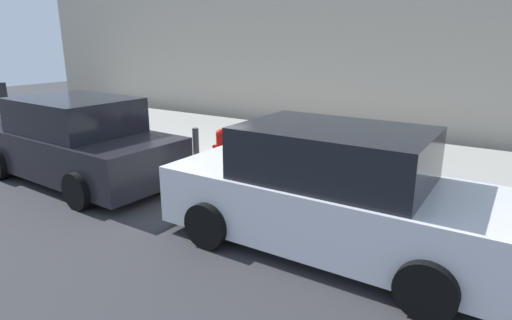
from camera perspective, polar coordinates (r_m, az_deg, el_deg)
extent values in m
plane|color=#333335|center=(9.45, -10.83, -1.07)|extent=(40.00, 40.00, 0.00)
cube|color=#9E9B93|center=(11.30, -2.14, 2.39)|extent=(18.00, 5.00, 0.14)
cube|color=#9EA0A8|center=(7.68, 15.86, -1.77)|extent=(0.46, 0.25, 0.66)
cube|color=black|center=(7.68, 15.86, -1.77)|extent=(0.45, 0.08, 0.67)
cylinder|color=gray|center=(7.48, 17.47, 1.44)|extent=(0.02, 0.02, 0.29)
cylinder|color=gray|center=(7.62, 14.81, 1.90)|extent=(0.02, 0.02, 0.29)
cylinder|color=black|center=(7.52, 16.22, 2.76)|extent=(0.38, 0.06, 0.02)
cylinder|color=black|center=(7.71, 17.02, -4.21)|extent=(0.05, 0.02, 0.04)
cylinder|color=black|center=(7.84, 14.37, -3.64)|extent=(0.05, 0.02, 0.04)
cube|color=red|center=(7.83, 12.07, -1.18)|extent=(0.41, 0.25, 0.65)
cube|color=black|center=(7.83, 12.07, -1.18)|extent=(0.40, 0.07, 0.66)
cylinder|color=gray|center=(7.65, 13.39, 1.70)|extent=(0.02, 0.02, 0.21)
cylinder|color=gray|center=(7.78, 11.15, 2.08)|extent=(0.02, 0.02, 0.21)
cylinder|color=black|center=(7.69, 12.31, 2.66)|extent=(0.33, 0.05, 0.02)
cylinder|color=black|center=(7.86, 13.07, -3.52)|extent=(0.05, 0.02, 0.04)
cylinder|color=black|center=(7.99, 10.83, -3.05)|extent=(0.05, 0.02, 0.04)
cube|color=#0F606B|center=(8.01, 8.45, -1.06)|extent=(0.42, 0.27, 0.53)
cube|color=black|center=(8.01, 8.45, -1.06)|extent=(0.42, 0.05, 0.54)
cylinder|color=gray|center=(7.86, 9.71, 0.73)|extent=(0.02, 0.02, 0.04)
cylinder|color=gray|center=(8.00, 7.38, 1.09)|extent=(0.02, 0.02, 0.04)
cylinder|color=black|center=(7.92, 8.54, 1.05)|extent=(0.35, 0.03, 0.02)
cylinder|color=black|center=(8.02, 9.57, -2.92)|extent=(0.04, 0.02, 0.04)
cylinder|color=black|center=(8.15, 7.21, -2.50)|extent=(0.04, 0.02, 0.04)
cube|color=maroon|center=(8.27, 5.03, 0.30)|extent=(0.49, 0.21, 0.72)
cube|color=black|center=(8.27, 5.03, 0.30)|extent=(0.50, 0.04, 0.74)
cylinder|color=gray|center=(8.08, 6.44, 2.68)|extent=(0.02, 0.02, 0.04)
cylinder|color=gray|center=(8.27, 3.77, 3.06)|extent=(0.02, 0.02, 0.04)
cylinder|color=black|center=(8.17, 5.10, 3.01)|extent=(0.43, 0.03, 0.02)
cylinder|color=black|center=(8.27, 6.32, -2.19)|extent=(0.04, 0.02, 0.04)
cylinder|color=black|center=(8.46, 3.65, -1.70)|extent=(0.04, 0.02, 0.04)
cube|color=navy|center=(8.61, 1.98, 1.09)|extent=(0.42, 0.25, 0.75)
cube|color=black|center=(8.61, 1.98, 1.09)|extent=(0.41, 0.07, 0.76)
cylinder|color=gray|center=(8.42, 3.07, 4.45)|extent=(0.02, 0.02, 0.32)
cylinder|color=gray|center=(8.57, 0.98, 4.67)|extent=(0.02, 0.02, 0.32)
cylinder|color=black|center=(8.46, 2.03, 5.61)|extent=(0.34, 0.05, 0.02)
cylinder|color=black|center=(8.64, 3.01, -1.31)|extent=(0.05, 0.02, 0.04)
cylinder|color=black|center=(8.79, 0.93, -0.99)|extent=(0.05, 0.02, 0.04)
cube|color=black|center=(8.85, -1.14, 1.28)|extent=(0.42, 0.28, 0.68)
cube|color=black|center=(8.85, -1.14, 1.28)|extent=(0.41, 0.08, 0.70)
cylinder|color=gray|center=(8.64, -0.26, 4.05)|extent=(0.02, 0.02, 0.23)
cylinder|color=gray|center=(8.85, -2.03, 4.33)|extent=(0.02, 0.02, 0.23)
cylinder|color=black|center=(8.72, -1.16, 4.93)|extent=(0.34, 0.05, 0.02)
cylinder|color=black|center=(8.83, -0.22, -0.90)|extent=(0.05, 0.02, 0.04)
cylinder|color=black|center=(9.04, -2.01, -0.51)|extent=(0.05, 0.02, 0.04)
cylinder|color=red|center=(9.24, -4.78, 1.53)|extent=(0.20, 0.20, 0.58)
sphere|color=red|center=(9.16, -4.83, 3.58)|extent=(0.21, 0.21, 0.21)
cylinder|color=red|center=(9.33, -5.52, 1.82)|extent=(0.09, 0.10, 0.09)
cylinder|color=red|center=(9.15, -4.04, 1.58)|extent=(0.09, 0.10, 0.09)
cylinder|color=#333338|center=(9.47, -8.15, 2.19)|extent=(0.14, 0.14, 0.71)
cube|color=silver|center=(5.71, 10.11, -6.35)|extent=(4.55, 1.73, 0.82)
cube|color=black|center=(5.47, 10.49, 0.93)|extent=(2.37, 1.59, 0.67)
cylinder|color=black|center=(5.79, -6.61, -8.75)|extent=(0.64, 0.22, 0.64)
cylinder|color=black|center=(7.11, 2.26, -3.83)|extent=(0.64, 0.22, 0.64)
cylinder|color=black|center=(4.74, 22.06, -15.93)|extent=(0.64, 0.22, 0.64)
cylinder|color=black|center=(6.29, 25.20, -8.18)|extent=(0.64, 0.22, 0.64)
cube|color=black|center=(9.11, -22.84, 1.08)|extent=(4.52, 2.03, 0.81)
cube|color=black|center=(8.96, -23.35, 5.63)|extent=(2.38, 1.79, 0.66)
cylinder|color=black|center=(10.79, -22.49, 1.87)|extent=(0.65, 0.25, 0.64)
cylinder|color=black|center=(7.58, -22.91, -3.86)|extent=(0.65, 0.25, 0.64)
cylinder|color=black|center=(8.64, -12.49, -0.58)|extent=(0.65, 0.25, 0.64)
cylinder|color=black|center=(12.84, -29.19, 3.15)|extent=(0.64, 0.22, 0.64)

